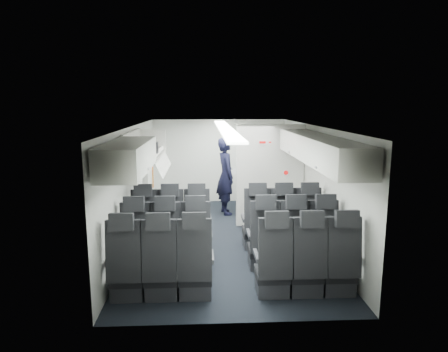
{
  "coord_description": "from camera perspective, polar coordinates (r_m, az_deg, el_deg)",
  "views": [
    {
      "loc": [
        -0.39,
        -7.32,
        2.57
      ],
      "look_at": [
        0.0,
        0.4,
        1.15
      ],
      "focal_mm": 32.0,
      "sensor_mm": 36.0,
      "label": 1
    }
  ],
  "objects": [
    {
      "name": "overhead_bin_right_front",
      "position": [
        7.33,
        11.3,
        4.65
      ],
      "size": [
        0.53,
        1.7,
        0.4
      ],
      "color": "silver",
      "rests_on": "cabin_shell"
    },
    {
      "name": "bulkhead_partition",
      "position": [
        8.37,
        6.58,
        0.06
      ],
      "size": [
        1.4,
        0.15,
        2.13
      ],
      "color": "silver",
      "rests_on": "cabin_shell"
    },
    {
      "name": "seat_row_front",
      "position": [
        7.13,
        0.38,
        -7.27
      ],
      "size": [
        3.33,
        0.56,
        1.24
      ],
      "color": "black",
      "rests_on": "cabin_shell"
    },
    {
      "name": "seat_row_mid",
      "position": [
        6.28,
        0.86,
        -9.76
      ],
      "size": [
        3.33,
        0.56,
        1.24
      ],
      "color": "black",
      "rests_on": "cabin_shell"
    },
    {
      "name": "overhead_bin_left_front_open",
      "position": [
        7.19,
        -11.31,
        3.56
      ],
      "size": [
        0.64,
        1.7,
        0.72
      ],
      "color": "#9E9E93",
      "rests_on": "cabin_shell"
    },
    {
      "name": "papers",
      "position": [
        9.22,
        1.47,
        0.62
      ],
      "size": [
        0.19,
        0.03,
        0.13
      ],
      "primitive_type": "cube",
      "rotation": [
        0.0,
        0.0,
        0.04
      ],
      "color": "white",
      "rests_on": "flight_attendant"
    },
    {
      "name": "flight_attendant",
      "position": [
        9.27,
        0.27,
        0.01
      ],
      "size": [
        0.56,
        0.73,
        1.79
      ],
      "primitive_type": "imported",
      "rotation": [
        0.0,
        0.0,
        1.78
      ],
      "color": "black",
      "rests_on": "ground"
    },
    {
      "name": "overhead_bin_left_rear",
      "position": [
        5.46,
        -13.54,
        2.65
      ],
      "size": [
        0.53,
        1.8,
        0.4
      ],
      "color": "silver",
      "rests_on": "cabin_shell"
    },
    {
      "name": "overhead_bin_right_rear",
      "position": [
        5.66,
        15.61,
        2.82
      ],
      "size": [
        0.53,
        1.8,
        0.4
      ],
      "color": "silver",
      "rests_on": "cabin_shell"
    },
    {
      "name": "galley_unit",
      "position": [
        10.26,
        4.65,
        1.29
      ],
      "size": [
        0.85,
        0.52,
        1.9
      ],
      "color": "#939399",
      "rests_on": "cabin_shell"
    },
    {
      "name": "carry_on_bag",
      "position": [
        7.07,
        -10.96,
        3.83
      ],
      "size": [
        0.37,
        0.26,
        0.22
      ],
      "primitive_type": "cube",
      "rotation": [
        0.0,
        0.0,
        0.0
      ],
      "color": "black",
      "rests_on": "overhead_bin_left_front_open"
    },
    {
      "name": "cabin_shell",
      "position": [
        7.47,
        0.16,
        -0.75
      ],
      "size": [
        3.41,
        6.01,
        2.16
      ],
      "color": "black",
      "rests_on": "ground"
    },
    {
      "name": "boarding_door",
      "position": [
        9.1,
        -10.74,
        0.01
      ],
      "size": [
        0.12,
        1.27,
        1.86
      ],
      "color": "silver",
      "rests_on": "cabin_shell"
    },
    {
      "name": "seat_row_rear",
      "position": [
        5.45,
        1.49,
        -13.02
      ],
      "size": [
        3.33,
        0.56,
        1.24
      ],
      "color": "black",
      "rests_on": "cabin_shell"
    }
  ]
}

